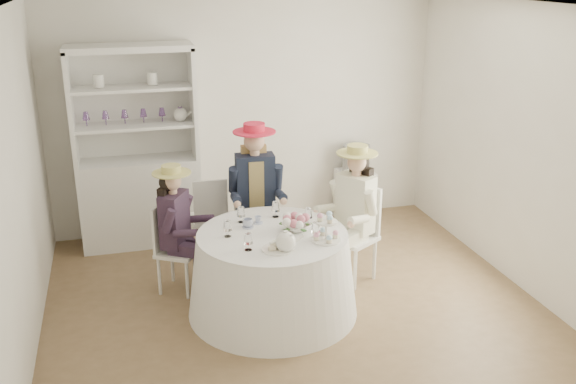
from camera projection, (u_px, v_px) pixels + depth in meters
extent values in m
plane|color=brown|center=(291.00, 299.00, 6.10)|extent=(4.50, 4.50, 0.00)
plane|color=white|center=(291.00, 4.00, 5.19)|extent=(4.50, 4.50, 0.00)
plane|color=silver|center=(245.00, 115.00, 7.46)|extent=(4.50, 0.00, 4.50)
plane|color=silver|center=(380.00, 259.00, 3.83)|extent=(4.50, 0.00, 4.50)
plane|color=silver|center=(18.00, 186.00, 5.09)|extent=(0.00, 4.50, 4.50)
plane|color=silver|center=(515.00, 146.00, 6.20)|extent=(0.00, 4.50, 4.50)
cone|color=white|center=(273.00, 274.00, 5.78)|extent=(1.54, 1.54, 0.75)
cylinder|color=white|center=(272.00, 235.00, 5.65)|extent=(1.34, 1.34, 0.02)
cube|color=silver|center=(141.00, 201.00, 7.20)|extent=(1.34, 0.58, 0.99)
cube|color=silver|center=(132.00, 101.00, 7.03)|extent=(1.31, 0.13, 1.20)
cube|color=silver|center=(128.00, 48.00, 6.63)|extent=(1.34, 0.58, 0.07)
cube|color=silver|center=(71.00, 108.00, 6.67)|extent=(0.08, 0.49, 1.20)
cube|color=silver|center=(193.00, 102.00, 6.99)|extent=(0.08, 0.49, 1.20)
cube|color=silver|center=(135.00, 125.00, 6.90)|extent=(1.25, 0.52, 0.03)
cube|color=silver|center=(132.00, 88.00, 6.77)|extent=(1.25, 0.52, 0.03)
sphere|color=white|center=(180.00, 115.00, 7.00)|extent=(0.15, 0.15, 0.15)
cube|color=silver|center=(355.00, 195.00, 7.91)|extent=(0.43, 0.43, 0.63)
cylinder|color=black|center=(356.00, 158.00, 7.74)|extent=(0.33, 0.33, 0.33)
cube|color=silver|center=(178.00, 252.00, 6.15)|extent=(0.49, 0.49, 0.04)
cylinder|color=silver|center=(187.00, 280.00, 6.05)|extent=(0.03, 0.03, 0.40)
cylinder|color=silver|center=(199.00, 266.00, 6.31)|extent=(0.03, 0.03, 0.40)
cylinder|color=silver|center=(159.00, 276.00, 6.12)|extent=(0.03, 0.03, 0.40)
cylinder|color=silver|center=(172.00, 263.00, 6.38)|extent=(0.03, 0.03, 0.40)
cube|color=silver|center=(161.00, 226.00, 6.11)|extent=(0.20, 0.31, 0.45)
cube|color=black|center=(174.00, 219.00, 6.04)|extent=(0.32, 0.37, 0.52)
cube|color=black|center=(185.00, 250.00, 6.02)|extent=(0.32, 0.26, 0.11)
cylinder|color=black|center=(199.00, 277.00, 6.08)|extent=(0.09, 0.09, 0.41)
cylinder|color=black|center=(169.00, 221.00, 5.84)|extent=(0.18, 0.15, 0.25)
cube|color=black|center=(192.00, 243.00, 6.17)|extent=(0.32, 0.26, 0.11)
cylinder|color=black|center=(205.00, 270.00, 6.23)|extent=(0.09, 0.09, 0.41)
cylinder|color=black|center=(186.00, 207.00, 6.18)|extent=(0.18, 0.15, 0.25)
cylinder|color=#D8A889|center=(173.00, 191.00, 5.94)|extent=(0.08, 0.08, 0.07)
sphere|color=#D8A889|center=(172.00, 181.00, 5.91)|extent=(0.17, 0.17, 0.17)
sphere|color=black|center=(168.00, 182.00, 5.93)|extent=(0.17, 0.17, 0.17)
cube|color=black|center=(166.00, 203.00, 6.01)|extent=(0.17, 0.22, 0.34)
cylinder|color=tan|center=(171.00, 173.00, 5.88)|extent=(0.36, 0.36, 0.01)
cylinder|color=tan|center=(171.00, 169.00, 5.87)|extent=(0.18, 0.18, 0.07)
cube|color=silver|center=(256.00, 221.00, 6.66)|extent=(0.47, 0.47, 0.04)
cylinder|color=silver|center=(242.00, 251.00, 6.56)|extent=(0.04, 0.04, 0.48)
cylinder|color=silver|center=(275.00, 248.00, 6.62)|extent=(0.04, 0.04, 0.48)
cylinder|color=silver|center=(238.00, 238.00, 6.88)|extent=(0.04, 0.04, 0.48)
cylinder|color=silver|center=(270.00, 235.00, 6.94)|extent=(0.04, 0.04, 0.48)
cube|color=silver|center=(253.00, 189.00, 6.75)|extent=(0.41, 0.07, 0.54)
cube|color=#192033|center=(255.00, 184.00, 6.55)|extent=(0.40, 0.25, 0.63)
cube|color=tan|center=(255.00, 184.00, 6.55)|extent=(0.17, 0.25, 0.54)
cube|color=#192033|center=(248.00, 219.00, 6.50)|extent=(0.17, 0.38, 0.13)
cylinder|color=#192033|center=(251.00, 254.00, 6.47)|extent=(0.11, 0.11, 0.50)
cylinder|color=#192033|center=(234.00, 180.00, 6.45)|extent=(0.11, 0.19, 0.30)
cube|color=#192033|center=(267.00, 217.00, 6.53)|extent=(0.17, 0.38, 0.13)
cylinder|color=#192033|center=(270.00, 252.00, 6.50)|extent=(0.11, 0.11, 0.50)
cylinder|color=#192033|center=(277.00, 177.00, 6.52)|extent=(0.11, 0.19, 0.30)
cylinder|color=#D8A889|center=(255.00, 153.00, 6.44)|extent=(0.10, 0.10, 0.09)
sphere|color=#D8A889|center=(254.00, 141.00, 6.40)|extent=(0.21, 0.21, 0.21)
sphere|color=tan|center=(254.00, 142.00, 6.45)|extent=(0.21, 0.21, 0.21)
cube|color=tan|center=(254.00, 165.00, 6.57)|extent=(0.27, 0.11, 0.41)
cylinder|color=red|center=(254.00, 132.00, 6.36)|extent=(0.43, 0.43, 0.01)
cylinder|color=red|center=(254.00, 128.00, 6.35)|extent=(0.22, 0.22, 0.09)
cube|color=silver|center=(353.00, 238.00, 6.34)|extent=(0.55, 0.55, 0.04)
cylinder|color=silver|center=(330.00, 260.00, 6.41)|extent=(0.04, 0.04, 0.44)
cylinder|color=silver|center=(355.00, 269.00, 6.21)|extent=(0.04, 0.04, 0.44)
cylinder|color=silver|center=(349.00, 250.00, 6.63)|extent=(0.04, 0.04, 0.44)
cylinder|color=silver|center=(374.00, 259.00, 6.43)|extent=(0.04, 0.04, 0.44)
cube|color=silver|center=(365.00, 208.00, 6.37)|extent=(0.22, 0.34, 0.50)
cube|color=white|center=(355.00, 203.00, 6.23)|extent=(0.36, 0.41, 0.58)
cube|color=white|center=(338.00, 232.00, 6.29)|extent=(0.35, 0.29, 0.12)
cylinder|color=white|center=(329.00, 264.00, 6.29)|extent=(0.10, 0.10, 0.46)
cylinder|color=white|center=(337.00, 193.00, 6.31)|extent=(0.19, 0.17, 0.27)
cube|color=white|center=(353.00, 237.00, 6.18)|extent=(0.35, 0.29, 0.12)
cylinder|color=white|center=(343.00, 270.00, 6.18)|extent=(0.10, 0.10, 0.46)
cylinder|color=white|center=(370.00, 203.00, 6.05)|extent=(0.19, 0.17, 0.27)
cylinder|color=#D8A889|center=(357.00, 173.00, 6.13)|extent=(0.09, 0.09, 0.08)
sphere|color=#D8A889|center=(357.00, 162.00, 6.09)|extent=(0.19, 0.19, 0.19)
sphere|color=black|center=(360.00, 163.00, 6.13)|extent=(0.19, 0.19, 0.19)
cube|color=black|center=(361.00, 185.00, 6.23)|extent=(0.19, 0.24, 0.38)
cylinder|color=tan|center=(357.00, 153.00, 6.06)|extent=(0.40, 0.40, 0.01)
cylinder|color=tan|center=(357.00, 149.00, 6.05)|extent=(0.20, 0.20, 0.08)
cube|color=silver|center=(209.00, 219.00, 6.89)|extent=(0.38, 0.38, 0.04)
cylinder|color=silver|center=(222.00, 230.00, 7.14)|extent=(0.03, 0.03, 0.41)
cylinder|color=silver|center=(195.00, 233.00, 7.07)|extent=(0.03, 0.03, 0.41)
cylinder|color=silver|center=(226.00, 241.00, 6.87)|extent=(0.03, 0.03, 0.41)
cylinder|color=silver|center=(198.00, 244.00, 6.79)|extent=(0.03, 0.03, 0.41)
cube|color=silver|center=(211.00, 202.00, 6.65)|extent=(0.36, 0.03, 0.47)
imported|color=white|center=(248.00, 224.00, 5.76)|extent=(0.11, 0.11, 0.07)
imported|color=white|center=(258.00, 220.00, 5.86)|extent=(0.08, 0.08, 0.06)
imported|color=white|center=(298.00, 222.00, 5.82)|extent=(0.10, 0.10, 0.06)
imported|color=white|center=(297.00, 228.00, 5.70)|extent=(0.30, 0.30, 0.06)
sphere|color=#CD667D|center=(303.00, 220.00, 5.67)|extent=(0.08, 0.08, 0.08)
sphere|color=white|center=(300.00, 219.00, 5.71)|extent=(0.08, 0.08, 0.08)
sphere|color=#CD667D|center=(295.00, 218.00, 5.72)|extent=(0.08, 0.08, 0.08)
sphere|color=white|center=(290.00, 219.00, 5.70)|extent=(0.08, 0.08, 0.08)
sphere|color=#CD667D|center=(288.00, 221.00, 5.66)|extent=(0.08, 0.08, 0.08)
sphere|color=white|center=(289.00, 223.00, 5.62)|extent=(0.08, 0.08, 0.08)
sphere|color=#CD667D|center=(294.00, 224.00, 5.60)|extent=(0.08, 0.08, 0.08)
sphere|color=white|center=(299.00, 223.00, 5.60)|extent=(0.08, 0.08, 0.08)
sphere|color=#CD667D|center=(303.00, 222.00, 5.63)|extent=(0.08, 0.08, 0.08)
sphere|color=white|center=(286.00, 242.00, 5.29)|extent=(0.17, 0.17, 0.17)
cylinder|color=white|center=(298.00, 239.00, 5.31)|extent=(0.10, 0.03, 0.08)
cylinder|color=white|center=(286.00, 232.00, 5.26)|extent=(0.04, 0.04, 0.02)
cylinder|color=white|center=(277.00, 249.00, 5.32)|extent=(0.26, 0.26, 0.01)
cube|color=beige|center=(272.00, 248.00, 5.28)|extent=(0.06, 0.04, 0.03)
cube|color=beige|center=(277.00, 245.00, 5.31)|extent=(0.07, 0.05, 0.03)
cube|color=beige|center=(283.00, 245.00, 5.35)|extent=(0.07, 0.07, 0.03)
cube|color=beige|center=(274.00, 243.00, 5.34)|extent=(0.07, 0.07, 0.03)
cube|color=beige|center=(282.00, 248.00, 5.29)|extent=(0.07, 0.07, 0.03)
cylinder|color=white|center=(326.00, 240.00, 5.51)|extent=(0.26, 0.26, 0.01)
cylinder|color=white|center=(326.00, 231.00, 5.48)|extent=(0.02, 0.02, 0.17)
cylinder|color=white|center=(326.00, 222.00, 5.45)|extent=(0.19, 0.19, 0.01)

